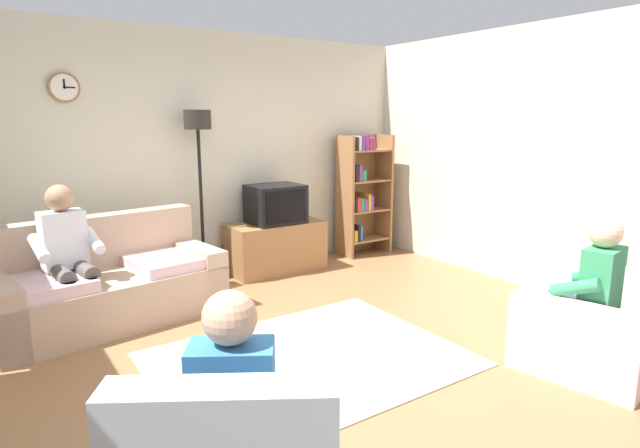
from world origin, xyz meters
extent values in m
plane|color=#8C603D|center=(0.00, 0.00, 0.00)|extent=(12.00, 12.00, 0.00)
cube|color=beige|center=(0.00, 2.66, 1.35)|extent=(6.20, 0.12, 2.70)
cylinder|color=olive|center=(-1.17, 2.58, 2.05)|extent=(0.28, 0.03, 0.28)
cylinder|color=white|center=(-1.17, 2.56, 2.05)|extent=(0.24, 0.01, 0.24)
cube|color=black|center=(-1.17, 2.56, 2.08)|extent=(0.02, 0.01, 0.09)
cube|color=black|center=(-1.13, 2.56, 2.05)|extent=(0.11, 0.01, 0.01)
cube|color=beige|center=(2.86, 0.00, 1.35)|extent=(0.12, 5.80, 2.70)
cube|color=tan|center=(-1.09, 1.68, 0.21)|extent=(2.00, 1.09, 0.42)
cube|color=tan|center=(-1.14, 2.04, 0.66)|extent=(1.91, 0.46, 0.48)
cube|color=tan|center=(-0.26, 1.80, 0.28)|extent=(0.33, 0.86, 0.56)
cube|color=tan|center=(-1.92, 1.57, 0.28)|extent=(0.33, 0.86, 0.56)
cube|color=beige|center=(-0.59, 1.70, 0.47)|extent=(0.69, 0.76, 0.10)
cube|color=beige|center=(-1.58, 1.56, 0.47)|extent=(0.69, 0.76, 0.10)
cube|color=olive|center=(0.88, 2.25, 0.29)|extent=(1.10, 0.56, 0.58)
cube|color=black|center=(0.88, 2.51, 0.32)|extent=(1.10, 0.04, 0.03)
cube|color=black|center=(0.88, 2.23, 0.80)|extent=(0.60, 0.48, 0.44)
cube|color=black|center=(0.88, 1.98, 0.80)|extent=(0.50, 0.01, 0.36)
cube|color=olive|center=(1.92, 2.30, 0.78)|extent=(0.04, 0.36, 1.55)
cube|color=olive|center=(2.56, 2.30, 0.78)|extent=(0.04, 0.36, 1.55)
cube|color=olive|center=(2.24, 2.47, 0.78)|extent=(0.64, 0.02, 1.55)
cube|color=olive|center=(2.24, 2.30, 0.19)|extent=(0.60, 0.34, 0.02)
cube|color=gold|center=(1.99, 2.28, 0.28)|extent=(0.04, 0.28, 0.15)
cube|color=black|center=(2.04, 2.28, 0.31)|extent=(0.03, 0.28, 0.22)
cube|color=#2D59A5|center=(2.08, 2.28, 0.31)|extent=(0.04, 0.28, 0.21)
cube|color=olive|center=(2.24, 2.30, 0.58)|extent=(0.60, 0.34, 0.02)
cube|color=black|center=(1.99, 2.28, 0.68)|extent=(0.03, 0.28, 0.18)
cube|color=red|center=(2.04, 2.28, 0.68)|extent=(0.05, 0.28, 0.18)
cube|color=#267F4C|center=(2.09, 2.28, 0.68)|extent=(0.05, 0.28, 0.17)
cube|color=#72338C|center=(2.15, 2.28, 0.67)|extent=(0.05, 0.28, 0.15)
cube|color=gold|center=(2.21, 2.28, 0.70)|extent=(0.04, 0.28, 0.21)
cube|color=#72338C|center=(2.25, 2.28, 0.69)|extent=(0.04, 0.28, 0.19)
cube|color=olive|center=(2.24, 2.30, 0.97)|extent=(0.60, 0.34, 0.02)
cube|color=black|center=(2.00, 2.28, 1.08)|extent=(0.05, 0.28, 0.20)
cube|color=#72338C|center=(2.05, 2.28, 1.08)|extent=(0.05, 0.28, 0.21)
cube|color=#267F4C|center=(2.11, 2.28, 1.05)|extent=(0.06, 0.28, 0.14)
cube|color=olive|center=(2.24, 2.30, 1.36)|extent=(0.60, 0.34, 0.02)
cube|color=black|center=(1.99, 2.28, 1.45)|extent=(0.04, 0.28, 0.17)
cube|color=silver|center=(2.04, 2.28, 1.46)|extent=(0.04, 0.28, 0.18)
cube|color=#72338C|center=(2.09, 2.28, 1.46)|extent=(0.05, 0.28, 0.18)
cube|color=#72338C|center=(2.15, 2.28, 1.46)|extent=(0.06, 0.28, 0.18)
cube|color=red|center=(2.22, 2.28, 1.44)|extent=(0.05, 0.28, 0.14)
cube|color=#72338C|center=(2.27, 2.28, 1.45)|extent=(0.04, 0.28, 0.16)
cylinder|color=black|center=(0.04, 2.35, 0.01)|extent=(0.28, 0.28, 0.03)
cylinder|color=black|center=(0.04, 2.35, 0.85)|extent=(0.04, 0.04, 1.70)
cylinder|color=black|center=(0.04, 2.35, 1.75)|extent=(0.28, 0.28, 0.20)
cube|color=beige|center=(1.55, -1.12, 0.20)|extent=(0.95, 0.98, 0.40)
cube|color=beige|center=(1.25, -1.16, 0.28)|extent=(0.35, 0.82, 0.56)
cube|color=beige|center=(1.84, -1.05, 0.28)|extent=(0.35, 0.82, 0.56)
cube|color=#AD9E8E|center=(-0.05, 0.08, 0.01)|extent=(2.20, 1.70, 0.01)
cube|color=silver|center=(-1.41, 1.73, 0.78)|extent=(0.36, 0.24, 0.48)
sphere|color=#A37A5B|center=(-1.41, 1.72, 1.13)|extent=(0.22, 0.22, 0.22)
cylinder|color=#4C4742|center=(-1.30, 1.56, 0.54)|extent=(0.18, 0.39, 0.13)
cylinder|color=#4C4742|center=(-1.48, 1.53, 0.54)|extent=(0.18, 0.39, 0.13)
cylinder|color=#4C4742|center=(-1.27, 1.37, 0.26)|extent=(0.12, 0.12, 0.52)
cylinder|color=#4C4742|center=(-1.45, 1.34, 0.26)|extent=(0.12, 0.12, 0.52)
cylinder|color=silver|center=(-1.19, 1.66, 0.76)|extent=(0.13, 0.34, 0.20)
cylinder|color=silver|center=(-1.61, 1.60, 0.76)|extent=(0.13, 0.34, 0.20)
cube|color=#3372B2|center=(-1.22, -1.17, 0.66)|extent=(0.39, 0.35, 0.48)
sphere|color=tan|center=(-1.21, -1.16, 1.01)|extent=(0.22, 0.22, 0.22)
cylinder|color=#2D334C|center=(-1.20, -0.96, 0.42)|extent=(0.31, 0.39, 0.13)
cylinder|color=#2D334C|center=(-1.04, -1.05, 0.42)|extent=(0.31, 0.39, 0.13)
cylinder|color=#2D334C|center=(-1.10, -0.80, 0.20)|extent=(0.15, 0.15, 0.40)
cylinder|color=#2D334C|center=(-0.94, -0.89, 0.20)|extent=(0.15, 0.15, 0.40)
cylinder|color=#3372B2|center=(-1.35, -0.97, 0.64)|extent=(0.25, 0.33, 0.20)
cylinder|color=#3372B2|center=(-0.99, -1.19, 0.64)|extent=(0.25, 0.33, 0.20)
cube|color=#338C59|center=(1.56, -1.17, 0.66)|extent=(0.37, 0.26, 0.48)
sphere|color=beige|center=(1.56, -1.16, 1.01)|extent=(0.22, 0.22, 0.22)
cylinder|color=#2D334C|center=(1.44, -1.00, 0.42)|extent=(0.20, 0.40, 0.13)
cylinder|color=#2D334C|center=(1.61, -0.97, 0.42)|extent=(0.20, 0.40, 0.13)
cylinder|color=#2D334C|center=(1.40, -0.82, 0.20)|extent=(0.13, 0.13, 0.40)
cylinder|color=#2D334C|center=(1.58, -0.78, 0.20)|extent=(0.13, 0.13, 0.40)
cylinder|color=#338C59|center=(1.34, -1.12, 0.64)|extent=(0.15, 0.34, 0.20)
cylinder|color=#338C59|center=(1.75, -1.03, 0.64)|extent=(0.15, 0.34, 0.20)
camera|label=1|loc=(-1.99, -2.95, 1.78)|focal=29.23mm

